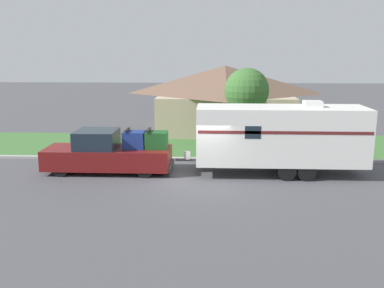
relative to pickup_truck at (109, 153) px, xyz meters
The scene contains 8 objects.
ground_plane 4.74m from the pickup_truck, 17.45° to the right, with size 120.00×120.00×0.00m, color #47474C.
curb_strip 5.09m from the pickup_truck, 28.02° to the left, with size 80.00×0.30×0.14m.
lawn_strip 7.52m from the pickup_truck, 53.59° to the left, with size 80.00×7.00×0.03m.
house_across_street 12.88m from the pickup_truck, 63.13° to the left, with size 10.02×7.92×4.66m.
pickup_truck is the anchor object (origin of this frame).
travel_trailer 8.10m from the pickup_truck, ahead, with size 8.76×2.41×3.46m.
mailbox 12.35m from the pickup_truck, 14.16° to the left, with size 0.48×0.20×1.22m.
tree_in_yard 9.06m from the pickup_truck, 37.96° to the left, with size 2.59×2.59×4.73m.
Camera 1 is at (0.42, -18.17, 5.67)m, focal length 40.00 mm.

